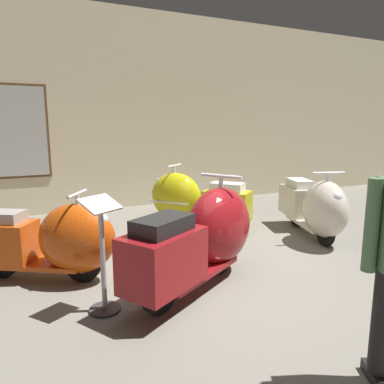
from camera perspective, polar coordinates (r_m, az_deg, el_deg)
name	(u,v)px	position (r m, az deg, el deg)	size (l,w,h in m)	color
ground_plane	(224,278)	(4.03, 5.10, -13.38)	(60.00, 60.00, 0.00)	slate
showroom_back_wall	(126,111)	(7.44, -10.44, 12.49)	(18.00, 0.24, 3.84)	beige
scooter_0	(54,241)	(4.08, -20.96, -7.18)	(1.57, 1.19, 0.96)	black
scooter_1	(204,236)	(3.72, 1.96, -7.04)	(1.82, 1.39, 1.11)	black
scooter_2	(191,200)	(5.75, -0.18, -1.25)	(1.44, 1.57, 1.01)	black
scooter_3	(316,207)	(5.53, 19.00, -2.27)	(0.95, 1.73, 1.02)	black
info_stanchion	(103,265)	(3.30, -13.88, -11.17)	(0.39, 0.36, 1.03)	#333338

